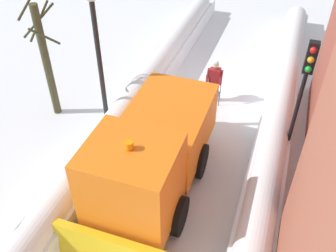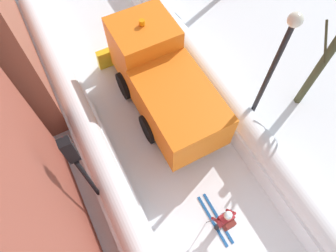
{
  "view_description": "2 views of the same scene",
  "coord_description": "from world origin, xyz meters",
  "px_view_note": "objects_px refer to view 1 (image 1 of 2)",
  "views": [
    {
      "loc": [
        -2.32,
        12.82,
        8.73
      ],
      "look_at": [
        0.51,
        4.62,
        1.63
      ],
      "focal_mm": 40.04,
      "sensor_mm": 36.0,
      "label": 1
    },
    {
      "loc": [
        -2.33,
        -0.22,
        10.06
      ],
      "look_at": [
        -0.16,
        3.89,
        1.64
      ],
      "focal_mm": 31.71,
      "sensor_mm": 36.0,
      "label": 2
    }
  ],
  "objects_px": {
    "plow_truck": "(153,154)",
    "street_lamp": "(98,47)",
    "bare_tree_near": "(46,59)",
    "skier": "(215,79)",
    "traffic_light_pole": "(304,84)"
  },
  "relations": [
    {
      "from": "traffic_light_pole",
      "to": "bare_tree_near",
      "type": "bearing_deg",
      "value": 0.17
    },
    {
      "from": "traffic_light_pole",
      "to": "bare_tree_near",
      "type": "distance_m",
      "value": 8.54
    },
    {
      "from": "plow_truck",
      "to": "traffic_light_pole",
      "type": "xyz_separation_m",
      "value": [
        -3.6,
        -2.52,
        1.56
      ]
    },
    {
      "from": "plow_truck",
      "to": "skier",
      "type": "distance_m",
      "value": 5.24
    },
    {
      "from": "plow_truck",
      "to": "bare_tree_near",
      "type": "xyz_separation_m",
      "value": [
        4.91,
        -2.5,
        0.79
      ]
    },
    {
      "from": "skier",
      "to": "street_lamp",
      "type": "height_order",
      "value": "street_lamp"
    },
    {
      "from": "plow_truck",
      "to": "skier",
      "type": "bearing_deg",
      "value": -96.35
    },
    {
      "from": "traffic_light_pole",
      "to": "street_lamp",
      "type": "distance_m",
      "value": 6.26
    },
    {
      "from": "plow_truck",
      "to": "street_lamp",
      "type": "xyz_separation_m",
      "value": [
        2.65,
        -2.27,
        1.75
      ]
    },
    {
      "from": "plow_truck",
      "to": "street_lamp",
      "type": "height_order",
      "value": "street_lamp"
    },
    {
      "from": "traffic_light_pole",
      "to": "street_lamp",
      "type": "xyz_separation_m",
      "value": [
        6.25,
        0.25,
        0.19
      ]
    },
    {
      "from": "skier",
      "to": "traffic_light_pole",
      "type": "height_order",
      "value": "traffic_light_pole"
    },
    {
      "from": "skier",
      "to": "street_lamp",
      "type": "relative_size",
      "value": 0.36
    },
    {
      "from": "plow_truck",
      "to": "bare_tree_near",
      "type": "bearing_deg",
      "value": -26.96
    },
    {
      "from": "bare_tree_near",
      "to": "plow_truck",
      "type": "bearing_deg",
      "value": 153.04
    }
  ]
}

